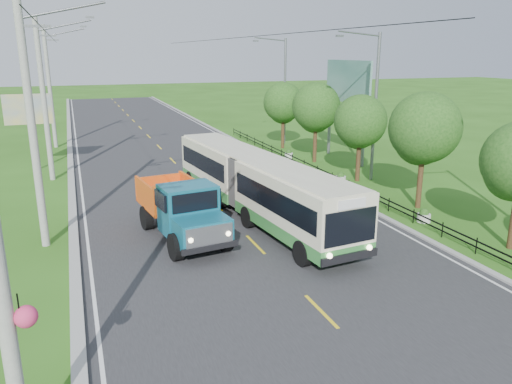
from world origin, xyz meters
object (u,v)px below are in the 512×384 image
tree_third (424,131)px  planter_far (289,154)px  streetlight_far (283,87)px  pole_near (33,125)px  billboard_right (347,88)px  pole_far (50,87)px  pole_mid (44,99)px  tree_fourth (360,124)px  billboard_left (28,114)px  streetlight_mid (373,102)px  dump_truck (182,206)px  tree_fifth (316,109)px  bus (256,181)px  planter_near (424,216)px  planter_mid (341,178)px  tree_back (283,104)px

tree_third → planter_far: size_ratio=8.96×
tree_third → streetlight_far: size_ratio=0.66×
pole_near → billboard_right: (20.56, 11.00, 0.25)m
pole_near → pole_far: (0.00, 24.00, 0.00)m
pole_mid → pole_far: (0.00, 12.00, 0.00)m
tree_fourth → billboard_right: bearing=67.4°
tree_third → billboard_left: 25.02m
streetlight_mid → billboard_right: (1.66, 6.00, 0.44)m
tree_fourth → dump_truck: tree_fourth is taller
streetlight_far → billboard_right: 8.18m
pole_near → streetlight_far: size_ratio=1.10×
tree_third → tree_fifth: (-0.00, 12.00, -0.13)m
pole_near → bus: (9.63, 0.67, -3.32)m
pole_far → tree_fourth: (18.12, -18.86, -1.51)m
pole_near → planter_near: size_ratio=14.93×
pole_near → tree_fourth: (18.12, 5.14, -1.51)m
pole_mid → pole_far: 12.00m
pole_mid → tree_third: size_ratio=1.67×
planter_mid → billboard_left: size_ratio=0.13×
streetlight_mid → planter_far: (-2.04, 8.00, -4.62)m
planter_near → planter_mid: bearing=90.0°
streetlight_mid → dump_truck: 15.10m
pole_mid → streetlight_mid: (18.90, -7.00, -0.19)m
pole_far → planter_far: 20.70m
tree_fifth → tree_back: (-0.00, 6.00, -0.20)m
planter_near → bus: bus is taller
pole_far → tree_third: 30.78m
streetlight_mid → pole_near: bearing=-165.2°
planter_near → bus: (-7.23, 3.67, 1.49)m
tree_third → billboard_right: bearing=78.4°
pole_mid → planter_near: bearing=-41.7°
billboard_left → planter_mid: bearing=-28.9°
billboard_right → streetlight_mid: bearing=-105.4°
planter_near → bus: 8.24m
tree_back → dump_truck: (-12.57, -18.31, -2.18)m
tree_fifth → planter_far: bearing=124.0°
streetlight_far → billboard_right: bearing=-78.3°
pole_far → tree_third: size_ratio=1.67×
streetlight_far → billboard_left: 20.56m
tree_back → planter_far: (-1.26, -4.14, -3.37)m
planter_mid → bus: 8.56m
streetlight_far → billboard_right: (1.66, -8.00, 0.44)m
planter_mid → pole_near: bearing=-163.5°
tree_fourth → planter_near: bearing=-98.8°
tree_fifth → billboard_left: (-19.36, 3.86, 0.01)m
streetlight_mid → planter_mid: (-2.04, -0.00, -4.62)m
tree_third → tree_fourth: size_ratio=1.11×
pole_near → tree_fourth: bearing=15.8°
pole_mid → tree_fifth: (18.12, -0.86, -1.24)m
pole_near → dump_truck: size_ratio=1.55×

